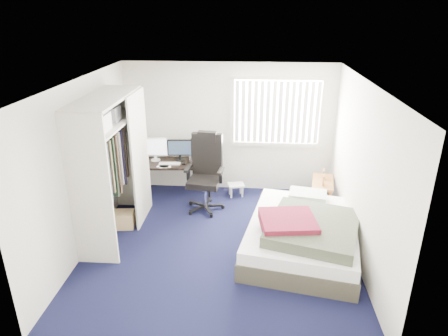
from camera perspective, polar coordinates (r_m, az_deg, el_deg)
ground at (r=6.31m, az=-0.60°, el=-10.78°), size 4.20×4.20×0.00m
room_shell at (r=5.64m, az=-0.66°, el=2.22°), size 4.20×4.20×4.20m
window_assembly at (r=7.56m, az=7.56°, el=7.91°), size 1.72×0.09×1.32m
closet at (r=6.30m, az=-15.77°, el=1.99°), size 0.64×1.84×2.22m
desk at (r=7.68m, az=-6.65°, el=1.20°), size 1.40×0.73×1.12m
office_chair at (r=7.16m, az=-2.62°, el=-1.74°), size 0.73×0.73×1.40m
footstool at (r=7.73m, az=1.73°, el=-2.70°), size 0.35×0.30×0.24m
nightstand at (r=7.44m, az=13.90°, el=-2.26°), size 0.48×0.79×0.69m
bed at (r=6.13m, az=11.26°, el=-9.15°), size 1.95×2.37×0.69m
pine_box at (r=6.90m, az=-14.20°, el=-7.14°), size 0.39×0.31×0.27m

